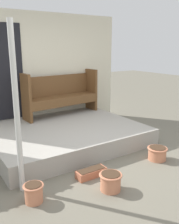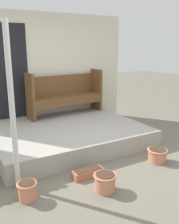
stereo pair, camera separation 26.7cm
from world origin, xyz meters
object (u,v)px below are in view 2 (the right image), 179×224
Objects in this scene: flower_pot_left at (27,190)px; planter_box_rect at (88,173)px; support_post at (12,110)px; flower_pot_middle at (105,182)px; bench at (65,92)px; flower_pot_right at (157,155)px.

flower_pot_left is 0.95m from planter_box_rect.
flower_pot_left is (0.03, -0.34, -0.96)m from support_post.
support_post is at bearing 146.29° from flower_pot_middle.
planter_box_rect is (-0.70, -2.30, -0.78)m from bench.
flower_pot_middle is (0.98, -0.65, -0.96)m from support_post.
flower_pot_middle reaches higher than flower_pot_right.
support_post is 1.43m from planter_box_rect.
planter_box_rect is at bearing 91.73° from flower_pot_middle.
support_post is at bearing -133.76° from bench.
flower_pot_left is 0.56× the size of planter_box_rect.
support_post is at bearing 167.54° from planter_box_rect.
bench is at bearing 102.64° from flower_pot_right.
support_post is at bearing 94.96° from flower_pot_left.
support_post is 6.43× the size of flower_pot_right.
flower_pot_left reaches higher than flower_pot_right.
support_post is 2.45m from flower_pot_right.
flower_pot_left reaches higher than planter_box_rect.
flower_pot_middle reaches higher than flower_pot_left.
support_post is 8.40× the size of flower_pot_left.
bench is 3.94× the size of planter_box_rect.
support_post reaches higher than flower_pot_middle.
flower_pot_middle is 0.45m from planter_box_rect.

